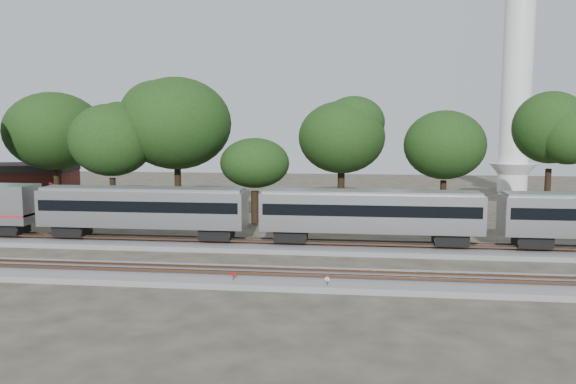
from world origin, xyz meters
name	(u,v)px	position (x,y,z in m)	size (l,w,h in m)	color
ground	(221,264)	(0.00, 0.00, 0.00)	(160.00, 160.00, 0.00)	#383328
track_far	(238,245)	(0.00, 6.00, 0.21)	(160.00, 5.00, 0.73)	slate
track_near	(207,276)	(0.00, -4.00, 0.21)	(160.00, 5.00, 0.73)	slate
train	(371,211)	(11.15, 6.00, 3.28)	(92.90, 3.21, 4.73)	#ACAEB3
switch_stand_red	(233,277)	(2.14, -5.54, 0.61)	(0.29, 0.14, 0.95)	#512D19
switch_stand_white	(327,282)	(8.16, -5.99, 0.60)	(0.29, 0.13, 0.94)	#512D19
switch_lever	(322,289)	(7.83, -6.08, 0.15)	(0.50, 0.30, 0.30)	#512D19
brick_building	(29,184)	(-32.40, 28.26, 2.67)	(12.30, 9.71, 5.31)	maroon
tree_1	(54,131)	(-25.45, 22.75, 9.56)	(9.73, 9.73, 13.72)	black
tree_2	(111,140)	(-15.85, 16.93, 8.69)	(8.85, 8.85, 12.47)	black
tree_3	(176,124)	(-9.67, 19.93, 10.44)	(10.62, 10.62, 14.98)	black
tree_4	(255,163)	(-0.59, 17.55, 6.34)	(6.47, 6.47, 9.12)	black
tree_5	(342,137)	(8.14, 26.41, 8.84)	(9.01, 9.01, 12.70)	black
tree_6	(445,145)	(19.14, 21.26, 8.17)	(8.32, 8.32, 11.73)	black
tree_7	(551,128)	(31.46, 26.44, 10.00)	(10.17, 10.17, 14.34)	black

